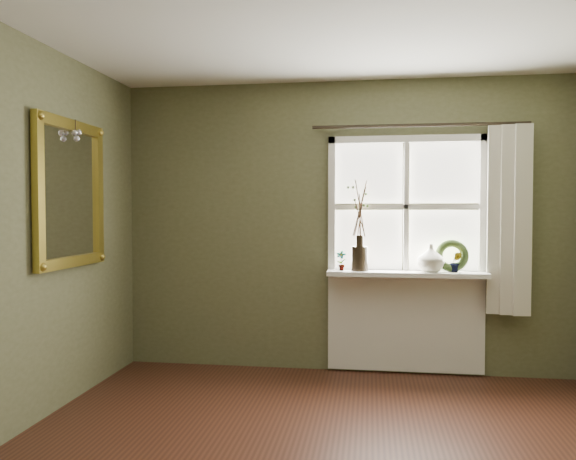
# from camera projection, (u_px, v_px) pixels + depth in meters

# --- Properties ---
(wall_back) EXTENTS (4.00, 0.10, 2.60)m
(wall_back) POSITION_uv_depth(u_px,v_px,m) (343.00, 227.00, 5.08)
(wall_back) COLOR #5D5F3E
(wall_back) RESTS_ON ground
(wall_front) EXTENTS (4.00, 0.10, 2.60)m
(wall_front) POSITION_uv_depth(u_px,v_px,m) (114.00, 365.00, 0.53)
(wall_front) COLOR #5D5F3E
(wall_front) RESTS_ON ground
(window_frame) EXTENTS (1.36, 0.06, 1.24)m
(window_frame) POSITION_uv_depth(u_px,v_px,m) (406.00, 207.00, 4.93)
(window_frame) COLOR white
(window_frame) RESTS_ON wall_back
(window_sill) EXTENTS (1.36, 0.26, 0.04)m
(window_sill) POSITION_uv_depth(u_px,v_px,m) (406.00, 274.00, 4.84)
(window_sill) COLOR white
(window_sill) RESTS_ON wall_back
(window_apron) EXTENTS (1.36, 0.04, 0.88)m
(window_apron) POSITION_uv_depth(u_px,v_px,m) (405.00, 322.00, 4.96)
(window_apron) COLOR white
(window_apron) RESTS_ON ground
(dark_jug) EXTENTS (0.18, 0.18, 0.21)m
(dark_jug) POSITION_uv_depth(u_px,v_px,m) (360.00, 259.00, 4.89)
(dark_jug) COLOR black
(dark_jug) RESTS_ON window_sill
(cream_vase) EXTENTS (0.24, 0.24, 0.24)m
(cream_vase) POSITION_uv_depth(u_px,v_px,m) (431.00, 258.00, 4.80)
(cream_vase) COLOR beige
(cream_vase) RESTS_ON window_sill
(wreath) EXTENTS (0.29, 0.15, 0.29)m
(wreath) POSITION_uv_depth(u_px,v_px,m) (452.00, 259.00, 4.82)
(wreath) COLOR #31451E
(wreath) RESTS_ON window_sill
(potted_plant_left) EXTENTS (0.10, 0.08, 0.17)m
(potted_plant_left) POSITION_uv_depth(u_px,v_px,m) (341.00, 261.00, 4.92)
(potted_plant_left) COLOR #31451E
(potted_plant_left) RESTS_ON window_sill
(potted_plant_right) EXTENTS (0.10, 0.09, 0.18)m
(potted_plant_right) POSITION_uv_depth(u_px,v_px,m) (456.00, 262.00, 4.77)
(potted_plant_right) COLOR #31451E
(potted_plant_right) RESTS_ON window_sill
(curtain) EXTENTS (0.36, 0.12, 1.59)m
(curtain) POSITION_uv_depth(u_px,v_px,m) (508.00, 220.00, 4.71)
(curtain) COLOR beige
(curtain) RESTS_ON wall_back
(curtain_rod) EXTENTS (1.84, 0.03, 0.03)m
(curtain_rod) POSITION_uv_depth(u_px,v_px,m) (419.00, 125.00, 4.83)
(curtain_rod) COLOR black
(curtain_rod) RESTS_ON wall_back
(gilt_mirror) EXTENTS (0.10, 0.92, 1.09)m
(gilt_mirror) POSITION_uv_depth(u_px,v_px,m) (71.00, 193.00, 4.16)
(gilt_mirror) COLOR white
(gilt_mirror) RESTS_ON wall_left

